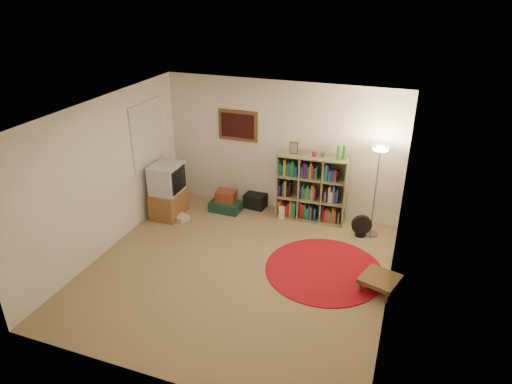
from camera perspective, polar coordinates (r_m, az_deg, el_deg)
room at (r=6.61m, az=-2.88°, el=-0.48°), size 4.54×4.54×2.54m
bookshelf at (r=8.40m, az=6.80°, el=0.37°), size 1.27×0.41×1.51m
floor_lamp at (r=7.78m, az=15.12°, el=3.63°), size 0.36×0.36×1.65m
floor_fan at (r=8.17m, az=13.04°, el=-4.15°), size 0.36×0.23×0.40m
tv_stand at (r=8.68m, az=-10.93°, el=0.11°), size 0.52×0.72×1.03m
dvd_box at (r=8.66m, az=-9.35°, el=-3.19°), size 0.32×0.29×0.09m
suitcase at (r=8.88m, az=-3.82°, el=-1.76°), size 0.60×0.39×0.19m
wicker_basket at (r=8.82m, az=-3.77°, el=-0.49°), size 0.40×0.30×0.22m
duffel_bag at (r=8.98m, az=-0.03°, el=-1.05°), size 0.44×0.38×0.28m
paper_towel at (r=8.58m, az=3.23°, el=-2.61°), size 0.13×0.13×0.23m
red_rug at (r=7.27m, az=8.51°, el=-9.58°), size 1.83×1.83×0.02m
side_table at (r=6.91m, az=15.25°, el=-10.49°), size 0.64×0.64×0.23m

